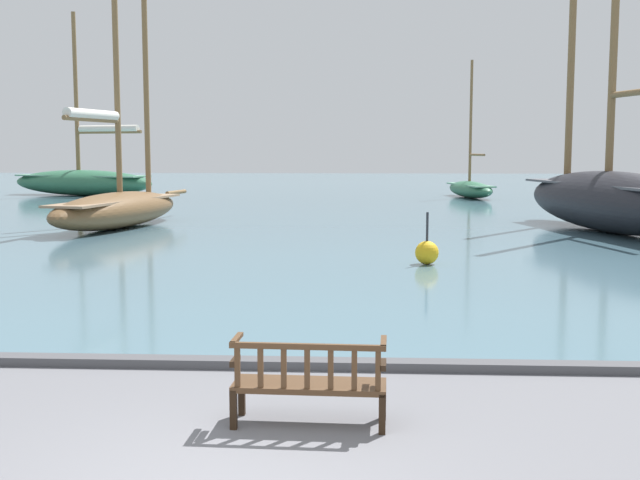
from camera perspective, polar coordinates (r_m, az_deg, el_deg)
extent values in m
cube|color=slate|center=(50.53, 1.70, 3.31)|extent=(100.00, 80.00, 0.08)
cube|color=#4C4C50|center=(10.74, -3.60, -8.74)|extent=(40.00, 0.30, 0.12)
cube|color=black|center=(8.91, -5.59, -10.99)|extent=(0.07, 0.07, 0.42)
cube|color=black|center=(8.76, 4.49, -11.29)|extent=(0.07, 0.07, 0.42)
cube|color=black|center=(8.49, -6.17, -11.89)|extent=(0.07, 0.07, 0.42)
cube|color=black|center=(8.33, 4.44, -12.23)|extent=(0.07, 0.07, 0.42)
cube|color=#4C331E|center=(8.52, -0.75, -10.29)|extent=(1.62, 0.58, 0.06)
cube|color=#4C331E|center=(8.19, -0.92, -7.59)|extent=(1.60, 0.11, 0.06)
cube|color=#4C331E|center=(8.35, -5.90, -9.00)|extent=(0.06, 0.04, 0.41)
cube|color=#4C331E|center=(8.31, -4.25, -9.06)|extent=(0.06, 0.04, 0.41)
cube|color=#4C331E|center=(8.28, -2.59, -9.12)|extent=(0.06, 0.04, 0.41)
cube|color=#4C331E|center=(8.25, -0.92, -9.17)|extent=(0.06, 0.04, 0.41)
cube|color=#4C331E|center=(8.23, 0.77, -9.21)|extent=(0.06, 0.04, 0.41)
cube|color=#4C331E|center=(8.21, 2.46, -9.25)|extent=(0.06, 0.04, 0.41)
cube|color=#4C331E|center=(8.20, 4.15, -9.27)|extent=(0.06, 0.04, 0.41)
cube|color=black|center=(8.48, -6.06, -8.56)|extent=(0.07, 0.30, 0.06)
cube|color=#4C331E|center=(8.51, -5.96, -7.01)|extent=(0.08, 0.47, 0.04)
cube|color=black|center=(8.32, 4.52, -8.84)|extent=(0.07, 0.30, 0.06)
cube|color=#4C331E|center=(8.35, 4.54, -7.25)|extent=(0.08, 0.47, 0.04)
ellipsoid|color=brown|center=(29.24, -14.20, 2.08)|extent=(3.62, 8.38, 1.27)
cube|color=#997A5B|center=(29.21, -14.22, 2.76)|extent=(2.93, 7.32, 0.08)
cylinder|color=brown|center=(29.55, -14.33, 13.25)|extent=(0.20, 0.20, 10.68)
cylinder|color=brown|center=(27.87, -15.87, 8.26)|extent=(0.84, 3.36, 0.16)
cylinder|color=silver|center=(27.88, -15.88, 8.59)|extent=(0.93, 3.06, 0.33)
cylinder|color=brown|center=(31.38, -12.25, 10.12)|extent=(0.20, 0.20, 7.65)
cylinder|color=brown|center=(33.60, -10.19, 3.36)|extent=(0.50, 1.70, 0.16)
ellipsoid|color=#2D6647|center=(46.61, 10.63, 3.55)|extent=(2.69, 6.21, 0.93)
cube|color=#5B9375|center=(46.60, 10.64, 3.87)|extent=(2.17, 5.42, 0.08)
cylinder|color=brown|center=(46.72, 10.67, 8.21)|extent=(0.16, 0.16, 6.98)
cylinder|color=brown|center=(45.57, 11.10, 5.97)|extent=(0.58, 2.35, 0.12)
ellipsoid|color=#2D6647|center=(49.90, -16.55, 3.92)|extent=(9.95, 5.40, 1.52)
cube|color=#5B9375|center=(49.89, -16.57, 4.40)|extent=(8.65, 4.46, 0.08)
cylinder|color=brown|center=(50.11, -16.97, 9.88)|extent=(0.24, 0.24, 9.50)
cylinder|color=brown|center=(48.66, -14.80, 7.44)|extent=(4.30, 1.62, 0.19)
cylinder|color=silver|center=(48.66, -14.81, 7.67)|extent=(3.94, 1.66, 0.39)
ellipsoid|color=black|center=(28.62, 20.03, 2.58)|extent=(4.95, 10.90, 2.05)
cube|color=#4C4C51|center=(28.59, 20.07, 3.70)|extent=(4.02, 9.51, 0.08)
cylinder|color=brown|center=(29.11, 20.24, 14.52)|extent=(0.26, 0.26, 10.84)
cylinder|color=brown|center=(31.52, 17.44, 12.12)|extent=(0.26, 0.26, 8.80)
sphere|color=gold|center=(19.63, 7.61, -0.90)|extent=(0.57, 0.57, 0.57)
cylinder|color=#2D2D33|center=(19.55, 7.64, 0.95)|extent=(0.06, 0.06, 0.70)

